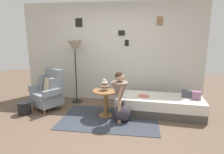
{
  "coord_description": "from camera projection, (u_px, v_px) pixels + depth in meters",
  "views": [
    {
      "loc": [
        0.74,
        -3.13,
        1.75
      ],
      "look_at": [
        0.15,
        0.95,
        0.85
      ],
      "focal_mm": 30.47,
      "sensor_mm": 36.0,
      "label": 1
    }
  ],
  "objects": [
    {
      "name": "pillow_head",
      "position": [
        196.0,
        95.0,
        4.09
      ],
      "size": [
        0.18,
        0.13,
        0.18
      ],
      "primitive_type": "cube",
      "rotation": [
        0.0,
        0.0,
        -0.07
      ],
      "color": "gray",
      "rests_on": "daybed"
    },
    {
      "name": "person_child",
      "position": [
        120.0,
        91.0,
        3.78
      ],
      "size": [
        0.34,
        0.34,
        1.07
      ],
      "color": "tan",
      "rests_on": "ground"
    },
    {
      "name": "vase_striped",
      "position": [
        105.0,
        86.0,
        4.1
      ],
      "size": [
        0.17,
        0.17,
        0.25
      ],
      "color": "brown",
      "rests_on": "side_table"
    },
    {
      "name": "magazine_basket",
      "position": [
        24.0,
        108.0,
        4.31
      ],
      "size": [
        0.28,
        0.28,
        0.28
      ],
      "primitive_type": "cylinder",
      "color": "black",
      "rests_on": "ground"
    },
    {
      "name": "pillow_mid",
      "position": [
        187.0,
        94.0,
        4.24
      ],
      "size": [
        0.23,
        0.15,
        0.16
      ],
      "primitive_type": "cube",
      "rotation": [
        0.0,
        0.0,
        -0.17
      ],
      "color": "#474C56",
      "rests_on": "daybed"
    },
    {
      "name": "gallery_wall",
      "position": [
        112.0,
        53.0,
        5.11
      ],
      "size": [
        4.8,
        0.12,
        2.6
      ],
      "color": "beige",
      "rests_on": "ground"
    },
    {
      "name": "rug",
      "position": [
        109.0,
        119.0,
        4.08
      ],
      "size": [
        2.04,
        1.31,
        0.01
      ],
      "primitive_type": "cube",
      "color": "#333842",
      "rests_on": "ground"
    },
    {
      "name": "ground_plane",
      "position": [
        97.0,
        133.0,
        3.5
      ],
      "size": [
        12.0,
        12.0,
        0.0
      ],
      "primitive_type": "plane",
      "color": "brown"
    },
    {
      "name": "armchair",
      "position": [
        49.0,
        91.0,
        4.59
      ],
      "size": [
        0.9,
        0.85,
        0.97
      ],
      "color": "olive",
      "rests_on": "ground"
    },
    {
      "name": "book_on_daybed",
      "position": [
        144.0,
        96.0,
        4.29
      ],
      "size": [
        0.26,
        0.22,
        0.03
      ],
      "primitive_type": "cube",
      "rotation": [
        0.0,
        0.0,
        -0.32
      ],
      "color": "#C2675A",
      "rests_on": "daybed"
    },
    {
      "name": "floor_lamp",
      "position": [
        75.0,
        49.0,
        4.84
      ],
      "size": [
        0.38,
        0.38,
        1.63
      ],
      "color": "black",
      "rests_on": "ground"
    },
    {
      "name": "demijohn_near",
      "position": [
        122.0,
        113.0,
        3.93
      ],
      "size": [
        0.36,
        0.36,
        0.44
      ],
      "color": "#332D38",
      "rests_on": "ground"
    },
    {
      "name": "side_table",
      "position": [
        106.0,
        98.0,
        4.15
      ],
      "size": [
        0.57,
        0.57,
        0.59
      ],
      "color": "olive",
      "rests_on": "ground"
    },
    {
      "name": "daybed",
      "position": [
        159.0,
        105.0,
        4.33
      ],
      "size": [
        1.96,
        0.95,
        0.4
      ],
      "color": "#4C4742",
      "rests_on": "ground"
    }
  ]
}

